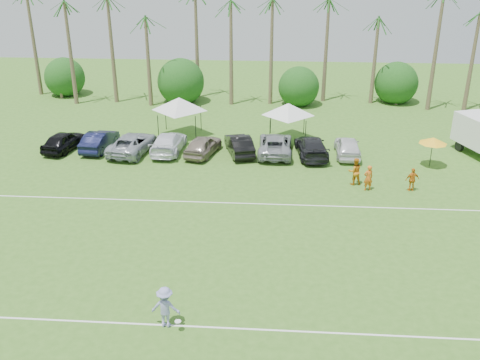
{
  "coord_description": "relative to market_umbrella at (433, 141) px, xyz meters",
  "views": [
    {
      "loc": [
        3.85,
        -16.07,
        14.75
      ],
      "look_at": [
        1.72,
        14.0,
        1.6
      ],
      "focal_mm": 40.0,
      "sensor_mm": 36.0,
      "label": 1
    }
  ],
  "objects": [
    {
      "name": "market_umbrella",
      "position": [
        0.0,
        0.0,
        0.0
      ],
      "size": [
        2.01,
        2.01,
        2.24
      ],
      "color": "black",
      "rests_on": "ground"
    },
    {
      "name": "sideline_player_b",
      "position": [
        -5.93,
        -3.63,
        -1.07
      ],
      "size": [
        1.03,
        0.87,
        1.89
      ],
      "primitive_type": "imported",
      "rotation": [
        0.0,
        0.0,
        3.32
      ],
      "color": "orange",
      "rests_on": "ground"
    },
    {
      "name": "ground",
      "position": [
        -15.14,
        -21.13,
        -2.01
      ],
      "size": [
        120.0,
        120.0,
        0.0
      ],
      "primitive_type": "plane",
      "color": "#3A681F",
      "rests_on": "ground"
    },
    {
      "name": "palm_tree_6",
      "position": [
        -11.14,
        16.87,
        7.2
      ],
      "size": [
        2.4,
        2.4,
        10.9
      ],
      "color": "brown",
      "rests_on": "ground"
    },
    {
      "name": "sideline_player_c",
      "position": [
        -2.29,
        -4.41,
        -1.22
      ],
      "size": [
        0.99,
        0.57,
        1.59
      ],
      "primitive_type": "imported",
      "rotation": [
        0.0,
        0.0,
        3.34
      ],
      "color": "orange",
      "rests_on": "ground"
    },
    {
      "name": "palm_tree_8",
      "position": [
        -2.14,
        16.87,
        5.47
      ],
      "size": [
        2.4,
        2.4,
        8.9
      ],
      "color": "brown",
      "rests_on": "ground"
    },
    {
      "name": "parked_car_3",
      "position": [
        -19.65,
        1.72,
        -1.25
      ],
      "size": [
        2.32,
        5.31,
        1.52
      ],
      "primitive_type": "imported",
      "rotation": [
        0.0,
        0.0,
        3.1
      ],
      "color": "white",
      "rests_on": "ground"
    },
    {
      "name": "palm_tree_2",
      "position": [
        -27.14,
        16.87,
        7.2
      ],
      "size": [
        2.4,
        2.4,
        10.9
      ],
      "color": "brown",
      "rests_on": "ground"
    },
    {
      "name": "palm_tree_1",
      "position": [
        -32.14,
        16.87,
        6.34
      ],
      "size": [
        2.4,
        2.4,
        9.9
      ],
      "color": "brown",
      "rests_on": "ground"
    },
    {
      "name": "palm_tree_9",
      "position": [
        2.86,
        16.87,
        6.34
      ],
      "size": [
        2.4,
        2.4,
        9.9
      ],
      "color": "brown",
      "rests_on": "ground"
    },
    {
      "name": "parked_car_8",
      "position": [
        -5.79,
        1.77,
        -1.25
      ],
      "size": [
        1.85,
        4.48,
        1.52
      ],
      "primitive_type": "imported",
      "rotation": [
        0.0,
        0.0,
        3.13
      ],
      "color": "silver",
      "rests_on": "ground"
    },
    {
      "name": "parked_car_2",
      "position": [
        -22.43,
        1.31,
        -1.25
      ],
      "size": [
        3.29,
        5.77,
        1.52
      ],
      "primitive_type": "imported",
      "rotation": [
        0.0,
        0.0,
        2.99
      ],
      "color": "#989EA7",
      "rests_on": "ground"
    },
    {
      "name": "field_lines",
      "position": [
        -15.14,
        -13.13,
        -2.01
      ],
      "size": [
        80.0,
        12.1,
        0.01
      ],
      "color": "white",
      "rests_on": "ground"
    },
    {
      "name": "palm_tree_3",
      "position": [
        -23.14,
        16.87,
        8.05
      ],
      "size": [
        2.4,
        2.4,
        11.9
      ],
      "color": "brown",
      "rests_on": "ground"
    },
    {
      "name": "palm_tree_5",
      "position": [
        -15.14,
        16.87,
        6.34
      ],
      "size": [
        2.4,
        2.4,
        9.9
      ],
      "color": "brown",
      "rests_on": "ground"
    },
    {
      "name": "frisbee_player",
      "position": [
        -15.7,
        -19.13,
        -1.07
      ],
      "size": [
        1.33,
        0.82,
        1.89
      ],
      "rotation": [
        0.0,
        0.0,
        3.08
      ],
      "color": "#8D8FC8",
      "rests_on": "ground"
    },
    {
      "name": "bush_tree_3",
      "position": [
        0.86,
        17.87,
        -0.21
      ],
      "size": [
        4.0,
        4.0,
        4.0
      ],
      "color": "brown",
      "rests_on": "ground"
    },
    {
      "name": "palm_tree_7",
      "position": [
        -7.14,
        16.87,
        8.05
      ],
      "size": [
        2.4,
        2.4,
        11.9
      ],
      "color": "brown",
      "rests_on": "ground"
    },
    {
      "name": "bush_tree_1",
      "position": [
        -21.14,
        17.87,
        -0.21
      ],
      "size": [
        4.0,
        4.0,
        4.0
      ],
      "color": "brown",
      "rests_on": "ground"
    },
    {
      "name": "parked_car_1",
      "position": [
        -25.2,
        1.81,
        -1.25
      ],
      "size": [
        2.02,
        4.73,
        1.52
      ],
      "primitive_type": "imported",
      "rotation": [
        0.0,
        0.0,
        3.05
      ],
      "color": "#101333",
      "rests_on": "ground"
    },
    {
      "name": "parked_car_4",
      "position": [
        -16.88,
        1.27,
        -1.25
      ],
      "size": [
        2.83,
        4.76,
        1.52
      ],
      "primitive_type": "imported",
      "rotation": [
        0.0,
        0.0,
        2.89
      ],
      "color": "gray",
      "rests_on": "ground"
    },
    {
      "name": "parked_car_5",
      "position": [
        -14.11,
        1.67,
        -1.25
      ],
      "size": [
        2.8,
        4.87,
        1.52
      ],
      "primitive_type": "imported",
      "rotation": [
        0.0,
        0.0,
        3.42
      ],
      "color": "black",
      "rests_on": "ground"
    },
    {
      "name": "bush_tree_2",
      "position": [
        -9.14,
        17.87,
        -0.21
      ],
      "size": [
        4.0,
        4.0,
        4.0
      ],
      "color": "brown",
      "rests_on": "ground"
    },
    {
      "name": "sideline_player_a",
      "position": [
        -5.17,
        -4.52,
        -1.14
      ],
      "size": [
        0.73,
        0.59,
        1.74
      ],
      "primitive_type": "imported",
      "rotation": [
        0.0,
        0.0,
        3.45
      ],
      "color": "orange",
      "rests_on": "ground"
    },
    {
      "name": "parked_car_0",
      "position": [
        -27.97,
        1.5,
        -1.25
      ],
      "size": [
        2.61,
        4.71,
        1.52
      ],
      "primitive_type": "imported",
      "rotation": [
        0.0,
        0.0,
        2.95
      ],
      "color": "black",
      "rests_on": "ground"
    },
    {
      "name": "parked_car_7",
      "position": [
        -8.56,
        1.58,
        -1.25
      ],
      "size": [
        2.66,
        5.42,
        1.52
      ],
      "primitive_type": "imported",
      "rotation": [
        0.0,
        0.0,
        3.25
      ],
      "color": "black",
      "rests_on": "ground"
    },
    {
      "name": "palm_tree_0",
      "position": [
        -37.14,
        16.87,
        5.47
      ],
      "size": [
        2.4,
        2.4,
        8.9
      ],
      "color": "brown",
      "rests_on": "ground"
    },
    {
      "name": "bush_tree_0",
      "position": [
        -34.14,
        17.87,
        -0.21
      ],
      "size": [
        4.0,
        4.0,
        4.0
      ],
      "color": "brown",
      "rests_on": "ground"
    },
    {
      "name": "palm_tree_4",
      "position": [
        -19.14,
        16.87,
        5.47
      ],
      "size": [
        2.4,
        2.4,
        8.9
      ],
      "color": "brown",
      "rests_on": "ground"
    },
    {
      "name": "canopy_tent_left",
      "position": [
        -19.42,
        5.72,
        1.3
      ],
      "size": [
        4.77,
        4.77,
        3.86
      ],
      "color": "black",
      "rests_on": "ground"
    },
    {
      "name": "canopy_tent_right",
      "position": [
        -10.36,
        5.43,
        1.05
      ],
      "size": [
        4.42,
        4.42,
        3.58
      ],
      "color": "black",
      "rests_on": "ground"
    },
    {
      "name": "parked_car_6",
      "position": [
        -11.34,
        1.85,
        -1.25
      ],
      "size": [
        2.58,
        5.49,
        1.52
      ],
      "primitive_type": "imported",
      "rotation": [
        0.0,
        0.0,
        3.13
      ],
      "color": "gray",
      "rests_on": "ground"
    }
  ]
}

